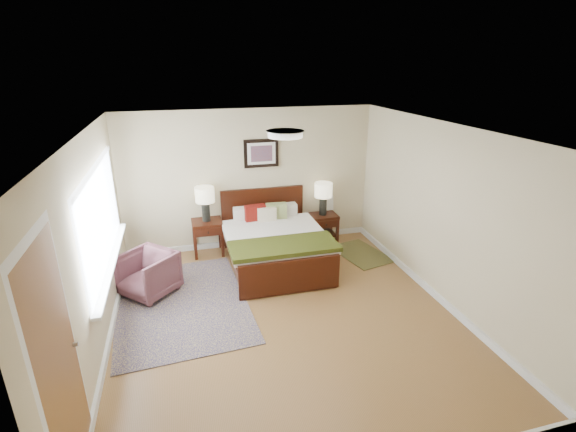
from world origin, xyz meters
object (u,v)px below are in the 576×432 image
at_px(lamp_right, 323,193).
at_px(armchair, 148,274).
at_px(nightstand_left, 207,228).
at_px(lamp_left, 205,198).
at_px(bed, 274,238).
at_px(nightstand_right, 323,225).
at_px(rug_persian, 182,304).

bearing_deg(lamp_right, armchair, -159.35).
xyz_separation_m(nightstand_left, lamp_left, (-0.00, 0.02, 0.55)).
xyz_separation_m(nightstand_left, armchair, (-0.97, -1.15, -0.17)).
bearing_deg(lamp_left, armchair, -129.49).
distance_m(bed, lamp_left, 1.39).
relative_size(bed, lamp_left, 3.24).
distance_m(nightstand_left, lamp_left, 0.55).
bearing_deg(nightstand_right, lamp_left, 179.67).
relative_size(lamp_left, rug_persian, 0.24).
distance_m(lamp_left, rug_persian, 1.97).
distance_m(nightstand_right, lamp_left, 2.27).
xyz_separation_m(bed, rug_persian, (-1.56, -0.85, -0.49)).
distance_m(nightstand_left, rug_persian, 1.73).
height_order(lamp_left, rug_persian, lamp_left).
distance_m(lamp_left, armchair, 1.69).
distance_m(lamp_left, lamp_right, 2.15).
distance_m(armchair, rug_persian, 0.69).
relative_size(lamp_left, lamp_right, 1.00).
bearing_deg(rug_persian, lamp_right, 27.00).
xyz_separation_m(nightstand_left, nightstand_right, (2.15, 0.01, -0.17)).
bearing_deg(lamp_right, lamp_left, 180.00).
bearing_deg(armchair, nightstand_left, 95.00).
xyz_separation_m(nightstand_right, lamp_right, (-0.00, 0.01, 0.63)).
bearing_deg(bed, rug_persian, -151.42).
distance_m(nightstand_left, armchair, 1.52).
height_order(armchair, rug_persian, armchair).
xyz_separation_m(lamp_right, rug_persian, (-2.67, -1.59, -0.95)).
height_order(nightstand_left, armchair, armchair).
height_order(bed, rug_persian, bed).
distance_m(nightstand_right, armchair, 3.33).
relative_size(armchair, rug_persian, 0.29).
bearing_deg(lamp_left, nightstand_right, -0.33).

